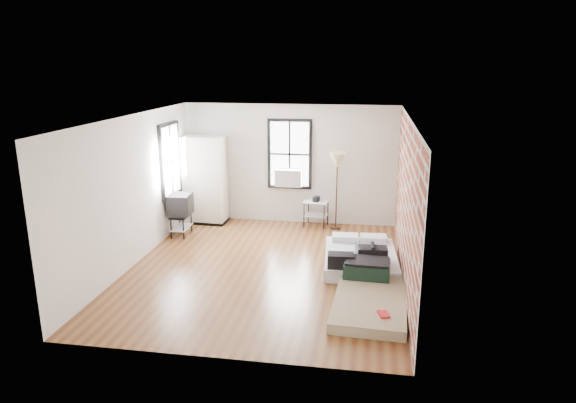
% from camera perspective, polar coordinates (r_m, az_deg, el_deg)
% --- Properties ---
extents(ground, '(6.00, 6.00, 0.00)m').
position_cam_1_polar(ground, '(9.64, -2.60, -7.52)').
color(ground, '#552C16').
rests_on(ground, ground).
extents(room_shell, '(5.02, 6.02, 2.80)m').
position_cam_1_polar(room_shell, '(9.41, -0.90, 3.04)').
color(room_shell, silver).
rests_on(room_shell, ground).
extents(mattress_main, '(1.44, 1.89, 0.58)m').
position_cam_1_polar(mattress_main, '(9.84, 8.03, -6.18)').
color(mattress_main, silver).
rests_on(mattress_main, ground).
extents(mattress_bare, '(1.22, 2.16, 0.45)m').
position_cam_1_polar(mattress_bare, '(8.52, 9.05, -9.91)').
color(mattress_bare, tan).
rests_on(mattress_bare, ground).
extents(wardrobe, '(1.07, 0.64, 2.06)m').
position_cam_1_polar(wardrobe, '(12.28, -9.31, 2.37)').
color(wardrobe, black).
rests_on(wardrobe, ground).
extents(side_table, '(0.60, 0.51, 0.72)m').
position_cam_1_polar(side_table, '(11.93, 3.15, -0.52)').
color(side_table, black).
rests_on(side_table, ground).
extents(floor_lamp, '(0.38, 0.38, 1.76)m').
position_cam_1_polar(floor_lamp, '(11.58, 5.49, 4.19)').
color(floor_lamp, '#301F10').
rests_on(floor_lamp, ground).
extents(tv_stand, '(0.49, 0.67, 0.93)m').
position_cam_1_polar(tv_stand, '(11.50, -11.85, -0.51)').
color(tv_stand, black).
rests_on(tv_stand, ground).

